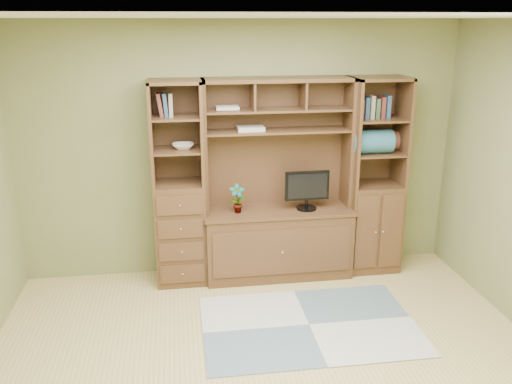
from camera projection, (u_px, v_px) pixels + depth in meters
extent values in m
cube|color=tan|center=(275.00, 379.00, 4.08)|extent=(4.60, 4.10, 0.04)
cube|color=white|center=(279.00, 17.00, 3.30)|extent=(4.60, 4.10, 0.04)
cube|color=olive|center=(241.00, 150.00, 5.58)|extent=(4.50, 0.04, 2.60)
cube|color=#4A2F19|center=(279.00, 182.00, 5.46)|extent=(1.54, 0.53, 2.05)
cube|color=#4A2F19|center=(179.00, 185.00, 5.35)|extent=(0.50, 0.45, 2.05)
cube|color=#4A2F19|center=(375.00, 177.00, 5.64)|extent=(0.55, 0.45, 2.05)
cube|color=gray|center=(309.00, 325.00, 4.79)|extent=(1.88, 1.26, 0.01)
cube|color=black|center=(307.00, 183.00, 5.47)|extent=(0.46, 0.21, 0.56)
imported|color=#A65A38|center=(237.00, 199.00, 5.41)|extent=(0.16, 0.11, 0.30)
cube|color=#B9B09E|center=(251.00, 128.00, 5.34)|extent=(0.26, 0.19, 0.04)
imported|color=silver|center=(183.00, 146.00, 5.24)|extent=(0.21, 0.21, 0.05)
cube|color=#275A68|center=(372.00, 142.00, 5.47)|extent=(0.41, 0.24, 0.24)
cube|color=brown|center=(387.00, 140.00, 5.63)|extent=(0.35, 0.19, 0.19)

